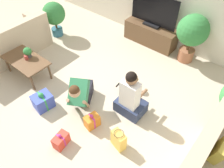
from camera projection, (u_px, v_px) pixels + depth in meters
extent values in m
plane|color=beige|center=(92.00, 98.00, 4.34)|extent=(16.00, 16.00, 0.00)
cube|color=#C6B293|center=(6.00, 48.00, 5.14)|extent=(0.86, 2.02, 0.44)
cube|color=#C6B293|center=(8.00, 38.00, 4.68)|extent=(0.20, 2.02, 0.42)
cube|color=#C6B293|center=(38.00, 29.00, 5.57)|extent=(0.86, 0.16, 0.62)
cube|color=red|center=(17.00, 30.00, 5.00)|extent=(0.18, 0.34, 0.32)
cube|color=#C6B293|center=(197.00, 157.00, 2.77)|extent=(0.20, 2.02, 0.42)
cube|color=#EACC4C|center=(221.00, 150.00, 2.90)|extent=(0.18, 0.34, 0.32)
cube|color=brown|center=(25.00, 60.00, 4.51)|extent=(1.02, 0.56, 0.03)
cylinder|color=brown|center=(7.00, 64.00, 4.75)|extent=(0.04, 0.04, 0.40)
cylinder|color=brown|center=(32.00, 83.00, 4.35)|extent=(0.04, 0.04, 0.40)
cylinder|color=brown|center=(25.00, 55.00, 4.99)|extent=(0.04, 0.04, 0.40)
cylinder|color=brown|center=(50.00, 72.00, 4.58)|extent=(0.04, 0.04, 0.40)
cube|color=brown|center=(151.00, 34.00, 5.50)|extent=(1.34, 0.43, 0.50)
cube|color=black|center=(152.00, 25.00, 5.30)|extent=(0.42, 0.20, 0.05)
cube|color=black|center=(154.00, 10.00, 5.03)|extent=(1.19, 0.03, 0.71)
cylinder|color=#A36042|center=(186.00, 54.00, 5.09)|extent=(0.35, 0.35, 0.29)
cylinder|color=brown|center=(188.00, 46.00, 4.91)|extent=(0.06, 0.06, 0.21)
sphere|color=#337F3D|center=(193.00, 30.00, 4.63)|extent=(0.69, 0.69, 0.69)
cylinder|color=#336B84|center=(57.00, 31.00, 5.86)|extent=(0.29, 0.29, 0.21)
cylinder|color=brown|center=(56.00, 25.00, 5.73)|extent=(0.05, 0.05, 0.17)
sphere|color=#337F3D|center=(54.00, 14.00, 5.50)|extent=(0.57, 0.57, 0.57)
cube|color=#23232D|center=(84.00, 92.00, 4.25)|extent=(0.48, 0.53, 0.28)
cube|color=#338456|center=(79.00, 92.00, 3.85)|extent=(0.53, 0.59, 0.46)
sphere|color=tan|center=(75.00, 92.00, 3.57)|extent=(0.19, 0.19, 0.19)
sphere|color=#472D19|center=(74.00, 90.00, 3.54)|extent=(0.18, 0.18, 0.18)
cylinder|color=tan|center=(71.00, 102.00, 3.92)|extent=(0.19, 0.26, 0.41)
cylinder|color=tan|center=(86.00, 104.00, 3.89)|extent=(0.19, 0.26, 0.41)
cube|color=#283351|center=(131.00, 106.00, 4.03)|extent=(0.52, 0.40, 0.24)
cube|color=white|center=(130.00, 94.00, 3.72)|extent=(0.32, 0.20, 0.53)
sphere|color=#8E6647|center=(132.00, 79.00, 3.47)|extent=(0.21, 0.21, 0.21)
sphere|color=black|center=(131.00, 77.00, 3.44)|extent=(0.19, 0.19, 0.19)
cylinder|color=#8E6647|center=(142.00, 94.00, 3.83)|extent=(0.06, 0.26, 0.06)
cylinder|color=#8E6647|center=(131.00, 87.00, 3.95)|extent=(0.06, 0.26, 0.06)
ellipsoid|color=black|center=(126.00, 84.00, 4.33)|extent=(0.27, 0.33, 0.17)
sphere|color=black|center=(134.00, 80.00, 4.35)|extent=(0.14, 0.14, 0.14)
sphere|color=olive|center=(137.00, 80.00, 4.37)|extent=(0.06, 0.06, 0.06)
cylinder|color=black|center=(118.00, 85.00, 4.26)|extent=(0.07, 0.10, 0.11)
cylinder|color=olive|center=(131.00, 89.00, 4.42)|extent=(0.04, 0.04, 0.12)
cylinder|color=olive|center=(129.00, 86.00, 4.48)|extent=(0.04, 0.04, 0.12)
cylinder|color=olive|center=(122.00, 91.00, 4.37)|extent=(0.04, 0.04, 0.12)
cylinder|color=olive|center=(120.00, 88.00, 4.43)|extent=(0.04, 0.04, 0.12)
cube|color=orange|center=(92.00, 121.00, 3.79)|extent=(0.22, 0.28, 0.24)
cube|color=#CC3389|center=(92.00, 121.00, 3.79)|extent=(0.18, 0.07, 0.24)
sphere|color=#CC3389|center=(91.00, 116.00, 3.69)|extent=(0.06, 0.06, 0.06)
cube|color=#3D51BC|center=(43.00, 101.00, 4.08)|extent=(0.34, 0.39, 0.29)
cube|color=#2D934C|center=(43.00, 101.00, 4.08)|extent=(0.29, 0.08, 0.29)
sphere|color=#2D934C|center=(41.00, 95.00, 3.96)|extent=(0.10, 0.10, 0.10)
cube|color=red|center=(61.00, 140.00, 3.54)|extent=(0.20, 0.29, 0.22)
cube|color=#CC3389|center=(61.00, 140.00, 3.54)|extent=(0.17, 0.05, 0.22)
sphere|color=#CC3389|center=(60.00, 136.00, 3.45)|extent=(0.06, 0.06, 0.06)
cube|color=#E5B74C|center=(119.00, 140.00, 3.48)|extent=(0.27, 0.19, 0.35)
torus|color=#4C3823|center=(119.00, 133.00, 3.34)|extent=(0.19, 0.19, 0.01)
cylinder|color=#B23D38|center=(26.00, 57.00, 4.48)|extent=(0.08, 0.08, 0.09)
torus|color=#B23D38|center=(28.00, 58.00, 4.45)|extent=(0.06, 0.01, 0.06)
cylinder|color=#4C4C51|center=(29.00, 55.00, 4.54)|extent=(0.11, 0.11, 0.07)
sphere|color=#337F3D|center=(27.00, 51.00, 4.47)|extent=(0.17, 0.17, 0.17)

